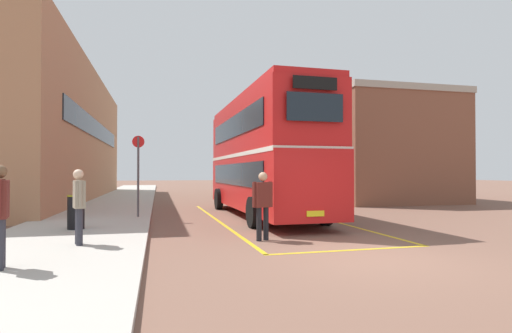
# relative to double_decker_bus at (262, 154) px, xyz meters

# --- Properties ---
(ground_plane) EXTENTS (135.60, 135.60, 0.00)m
(ground_plane) POSITION_rel_double_decker_bus_xyz_m (0.09, 6.08, -2.51)
(ground_plane) COLOR brown
(sidewalk_left) EXTENTS (4.00, 57.60, 0.14)m
(sidewalk_left) POSITION_rel_double_decker_bus_xyz_m (-6.41, 8.48, -2.44)
(sidewalk_left) COLOR #B2ADA3
(sidewalk_left) RESTS_ON ground
(brick_building_left) EXTENTS (6.69, 25.87, 8.21)m
(brick_building_left) POSITION_rel_double_decker_bus_xyz_m (-11.32, 11.94, 1.59)
(brick_building_left) COLOR #AD7A56
(brick_building_left) RESTS_ON ground
(depot_building_right) EXTENTS (7.38, 15.13, 6.53)m
(depot_building_right) POSITION_rel_double_decker_bus_xyz_m (9.22, 10.23, 0.75)
(depot_building_right) COLOR brown
(depot_building_right) RESTS_ON ground
(double_decker_bus) EXTENTS (2.93, 10.87, 4.75)m
(double_decker_bus) POSITION_rel_double_decker_bus_xyz_m (0.00, 0.00, 0.00)
(double_decker_bus) COLOR black
(double_decker_bus) RESTS_ON ground
(single_deck_bus) EXTENTS (3.28, 9.55, 3.02)m
(single_deck_bus) POSITION_rel_double_decker_bus_xyz_m (2.96, 20.17, -0.87)
(single_deck_bus) COLOR black
(single_deck_bus) RESTS_ON ground
(pedestrian_boarding) EXTENTS (0.55, 0.40, 1.79)m
(pedestrian_boarding) POSITION_rel_double_decker_bus_xyz_m (-1.49, -5.72, -1.47)
(pedestrian_boarding) COLOR black
(pedestrian_boarding) RESTS_ON ground
(pedestrian_waiting_near) EXTENTS (0.35, 0.55, 1.71)m
(pedestrian_waiting_near) POSITION_rel_double_decker_bus_xyz_m (-5.88, -6.07, -1.38)
(pedestrian_waiting_near) COLOR #2D2D38
(pedestrian_waiting_near) RESTS_ON sidewalk_left
(pedestrian_waiting_far) EXTENTS (0.32, 0.58, 1.77)m
(pedestrian_waiting_far) POSITION_rel_double_decker_bus_xyz_m (-6.74, -8.21, -1.34)
(pedestrian_waiting_far) COLOR #2D2D38
(pedestrian_waiting_far) RESTS_ON sidewalk_left
(litter_bin) EXTENTS (0.49, 0.49, 0.98)m
(litter_bin) POSITION_rel_double_decker_bus_xyz_m (-6.45, -3.34, -1.88)
(litter_bin) COLOR black
(litter_bin) RESTS_ON sidewalk_left
(bus_stop_sign) EXTENTS (0.44, 0.08, 3.00)m
(bus_stop_sign) POSITION_rel_double_decker_bus_xyz_m (-4.86, -0.39, -0.59)
(bus_stop_sign) COLOR #4C4C51
(bus_stop_sign) RESTS_ON sidewalk_left
(bay_marking_yellow) EXTENTS (4.40, 12.90, 0.01)m
(bay_marking_yellow) POSITION_rel_double_decker_bus_xyz_m (0.02, -1.96, -2.51)
(bay_marking_yellow) COLOR gold
(bay_marking_yellow) RESTS_ON ground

